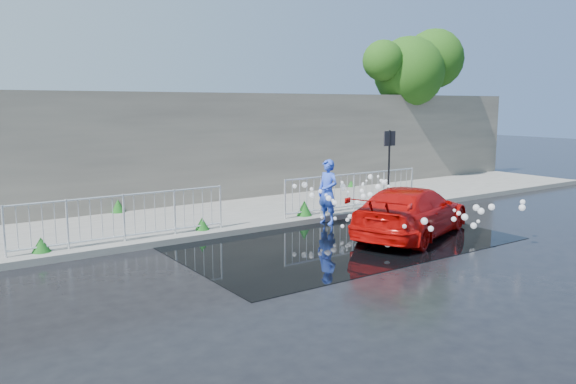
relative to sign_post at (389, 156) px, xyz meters
name	(u,v)px	position (x,y,z in m)	size (l,w,h in m)	color
ground	(351,253)	(-4.20, -3.10, -1.72)	(90.00, 90.00, 0.00)	black
pavement	(240,214)	(-4.20, 1.90, -1.65)	(30.00, 4.00, 0.15)	#61615C
curb	(277,225)	(-4.20, -0.10, -1.64)	(30.00, 0.25, 0.16)	#61615C
retaining_wall	(205,147)	(-4.20, 4.10, 0.18)	(30.00, 0.60, 3.50)	#5C554D
puddle	(339,240)	(-3.70, -2.10, -1.72)	(8.00, 5.00, 0.01)	black
sign_post	(389,156)	(0.00, 0.00, 0.00)	(0.45, 0.06, 2.50)	black
tree	(416,67)	(5.69, 4.31, 3.09)	(5.08, 2.92, 6.46)	#332114
railing_left	(124,216)	(-8.20, 0.25, -0.99)	(5.05, 0.05, 1.10)	silver
railing_right	(354,190)	(-1.20, 0.25, -0.99)	(5.05, 0.05, 1.10)	silver
weeds	(241,209)	(-4.46, 1.34, -1.40)	(12.17, 3.93, 0.44)	#124315
water_spray	(384,203)	(-1.92, -1.79, -1.03)	(3.65, 5.70, 1.03)	white
red_car	(411,212)	(-1.93, -2.76, -1.09)	(1.77, 4.34, 1.26)	#B70A07
person	(328,192)	(-2.70, -0.38, -0.83)	(0.65, 0.43, 1.79)	blue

